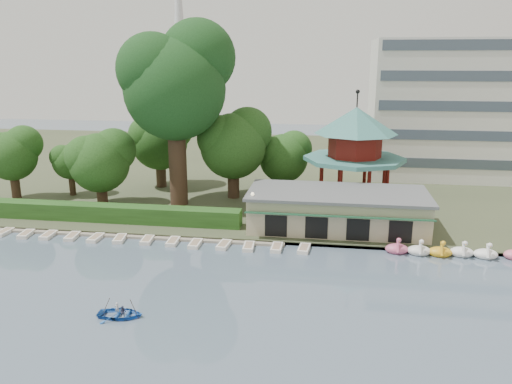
% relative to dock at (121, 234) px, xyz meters
% --- Properties ---
extents(ground_plane, '(220.00, 220.00, 0.00)m').
position_rel_dock_xyz_m(ground_plane, '(12.00, -17.20, -0.12)').
color(ground_plane, slate).
rests_on(ground_plane, ground).
extents(shore, '(220.00, 70.00, 0.40)m').
position_rel_dock_xyz_m(shore, '(12.00, 34.80, 0.08)').
color(shore, '#424930').
rests_on(shore, ground).
extents(embankment, '(220.00, 0.60, 0.30)m').
position_rel_dock_xyz_m(embankment, '(12.00, 0.10, 0.03)').
color(embankment, gray).
rests_on(embankment, ground).
extents(dock, '(34.00, 1.60, 0.24)m').
position_rel_dock_xyz_m(dock, '(0.00, 0.00, 0.00)').
color(dock, gray).
rests_on(dock, ground).
extents(boathouse, '(18.60, 9.39, 3.90)m').
position_rel_dock_xyz_m(boathouse, '(22.00, 4.77, 2.25)').
color(boathouse, tan).
rests_on(boathouse, shore).
extents(pavilion, '(12.40, 12.40, 13.50)m').
position_rel_dock_xyz_m(pavilion, '(24.00, 14.80, 7.36)').
color(pavilion, tan).
rests_on(pavilion, shore).
extents(office_building, '(38.00, 18.00, 20.00)m').
position_rel_dock_xyz_m(office_building, '(44.67, 31.80, 9.61)').
color(office_building, silver).
rests_on(office_building, shore).
extents(broadcast_tower, '(8.00, 8.00, 96.00)m').
position_rel_dock_xyz_m(broadcast_tower, '(-30.00, 122.80, 33.86)').
color(broadcast_tower, silver).
rests_on(broadcast_tower, ground).
extents(hedge, '(30.00, 2.00, 1.80)m').
position_rel_dock_xyz_m(hedge, '(-3.00, 3.30, 1.18)').
color(hedge, '#25501B').
rests_on(hedge, shore).
extents(lamp_post, '(0.36, 0.36, 4.28)m').
position_rel_dock_xyz_m(lamp_post, '(13.50, 1.80, 3.22)').
color(lamp_post, black).
rests_on(lamp_post, shore).
extents(big_tree, '(13.03, 12.15, 21.84)m').
position_rel_dock_xyz_m(big_tree, '(3.16, 10.99, 15.23)').
color(big_tree, '#3A281C').
rests_on(big_tree, shore).
extents(small_trees, '(39.91, 17.51, 11.44)m').
position_rel_dock_xyz_m(small_trees, '(0.56, 14.59, 6.54)').
color(small_trees, '#3A281C').
rests_on(small_trees, shore).
extents(swan_boats, '(22.20, 2.10, 1.92)m').
position_rel_dock_xyz_m(swan_boats, '(36.99, -0.64, 0.28)').
color(swan_boats, '#DB5E85').
rests_on(swan_boats, ground).
extents(moored_rowboats, '(35.05, 2.71, 0.36)m').
position_rel_dock_xyz_m(moored_rowboats, '(1.99, -1.40, 0.06)').
color(moored_rowboats, white).
rests_on(moored_rowboats, ground).
extents(rowboat_with_passengers, '(4.72, 3.54, 2.01)m').
position_rel_dock_xyz_m(rowboat_with_passengers, '(6.80, -15.90, 0.34)').
color(rowboat_with_passengers, blue).
rests_on(rowboat_with_passengers, ground).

